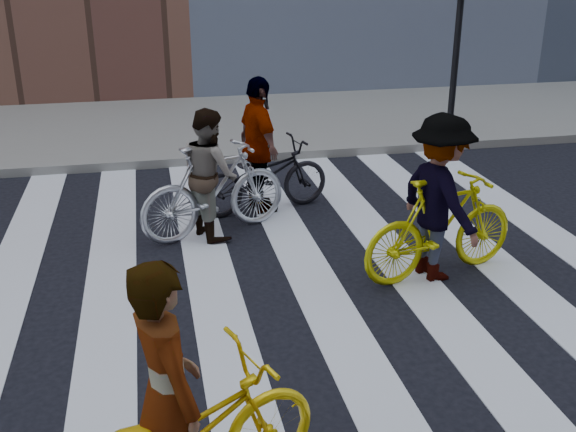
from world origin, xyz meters
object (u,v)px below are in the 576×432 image
object	(u,v)px
traffic_signal	(461,20)
rider_right	(439,198)
bike_dark_rear	(263,176)
bike_silver_mid	(214,190)
rider_mid	(209,173)
rider_left	(167,394)
bike_yellow_right	(441,227)
rider_rear	(259,146)

from	to	relation	value
traffic_signal	rider_right	xyz separation A→B (m)	(-2.49, -5.00, -1.35)
traffic_signal	bike_dark_rear	world-z (taller)	traffic_signal
bike_silver_mid	rider_mid	distance (m)	0.23
rider_right	bike_dark_rear	bearing A→B (deg)	19.32
rider_left	rider_right	size ratio (longest dim) A/B	0.98
rider_left	rider_mid	bearing A→B (deg)	-29.46
traffic_signal	bike_silver_mid	xyz separation A→B (m)	(-4.76, -3.29, -1.68)
rider_mid	bike_yellow_right	bearing A→B (deg)	-146.17
bike_silver_mid	rider_rear	world-z (taller)	rider_rear
traffic_signal	rider_mid	world-z (taller)	traffic_signal
rider_left	traffic_signal	bearing A→B (deg)	-55.66
rider_right	bike_yellow_right	bearing A→B (deg)	-103.01
bike_yellow_right	rider_left	world-z (taller)	rider_left
rider_left	rider_mid	xyz separation A→B (m)	(0.72, 4.55, -0.08)
traffic_signal	rider_mid	size ratio (longest dim) A/B	2.02
bike_dark_rear	rider_rear	world-z (taller)	rider_rear
traffic_signal	bike_dark_rear	distance (m)	5.10
rider_mid	bike_silver_mid	bearing A→B (deg)	-110.40
traffic_signal	bike_yellow_right	size ratio (longest dim) A/B	1.70
bike_silver_mid	rider_rear	xyz separation A→B (m)	(0.70, 0.69, 0.34)
traffic_signal	bike_dark_rear	size ratio (longest dim) A/B	1.73
bike_silver_mid	rider_mid	xyz separation A→B (m)	(-0.05, 0.00, 0.22)
rider_right	rider_mid	bearing A→B (deg)	40.64
bike_silver_mid	rider_left	bearing A→B (deg)	149.99
rider_rear	traffic_signal	bearing A→B (deg)	-69.77
rider_rear	bike_yellow_right	bearing A→B (deg)	-158.38
bike_silver_mid	rider_right	size ratio (longest dim) A/B	1.08
bike_yellow_right	rider_right	xyz separation A→B (m)	(-0.05, 0.00, 0.34)
bike_silver_mid	rider_rear	distance (m)	1.04
bike_dark_rear	rider_rear	xyz separation A→B (m)	(-0.05, 0.00, 0.44)
traffic_signal	rider_mid	xyz separation A→B (m)	(-4.81, -3.29, -1.46)
bike_dark_rear	rider_mid	distance (m)	1.10
bike_silver_mid	traffic_signal	bearing A→B (deg)	-75.73
rider_mid	rider_right	size ratio (longest dim) A/B	0.89
rider_mid	rider_right	xyz separation A→B (m)	(2.32, -1.70, 0.10)
bike_yellow_right	bike_dark_rear	world-z (taller)	bike_yellow_right
bike_silver_mid	bike_yellow_right	xyz separation A→B (m)	(2.32, -1.70, -0.02)
traffic_signal	bike_dark_rear	bearing A→B (deg)	-147.07
rider_right	rider_rear	bearing A→B (deg)	20.17
rider_left	rider_right	distance (m)	4.16
traffic_signal	bike_yellow_right	bearing A→B (deg)	-116.07
traffic_signal	rider_mid	bearing A→B (deg)	-145.61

